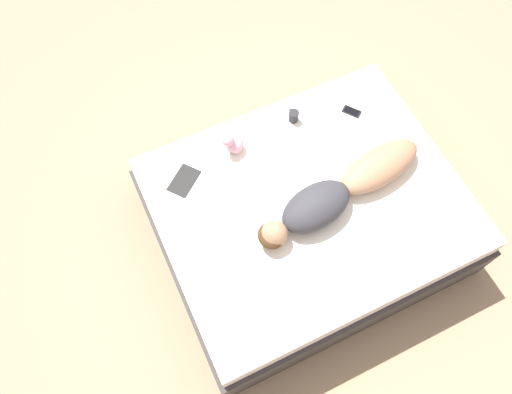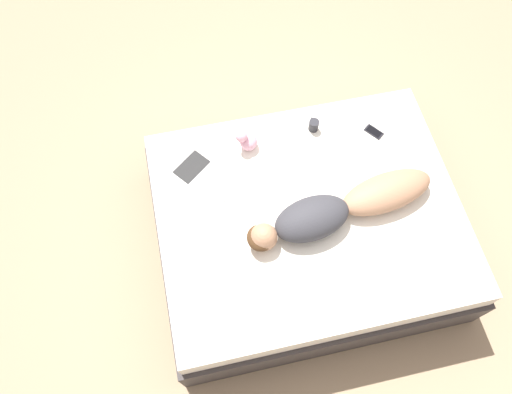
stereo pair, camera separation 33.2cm
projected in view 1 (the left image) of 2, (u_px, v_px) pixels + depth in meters
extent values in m
plane|color=#9E8466|center=(303.00, 232.00, 3.90)|extent=(12.00, 12.00, 0.00)
cube|color=#383333|center=(305.00, 222.00, 3.72)|extent=(1.71, 2.09, 0.40)
cube|color=silver|center=(309.00, 206.00, 3.46)|extent=(1.65, 2.03, 0.19)
ellipsoid|color=#A37556|center=(379.00, 166.00, 3.38)|extent=(0.36, 0.68, 0.18)
ellipsoid|color=#333338|center=(316.00, 206.00, 3.24)|extent=(0.37, 0.55, 0.21)
ellipsoid|color=#472D19|center=(271.00, 236.00, 3.16)|extent=(0.21, 0.20, 0.10)
sphere|color=#A37556|center=(274.00, 234.00, 3.17)|extent=(0.18, 0.18, 0.18)
cube|color=silver|center=(214.00, 194.00, 3.39)|extent=(0.39, 0.41, 0.01)
cube|color=silver|center=(184.00, 181.00, 3.43)|extent=(0.39, 0.41, 0.01)
cube|color=black|center=(184.00, 181.00, 3.43)|extent=(0.26, 0.28, 0.00)
cylinder|color=#232328|center=(294.00, 116.00, 3.62)|extent=(0.07, 0.07, 0.09)
cylinder|color=black|center=(294.00, 113.00, 3.59)|extent=(0.06, 0.06, 0.01)
torus|color=#232328|center=(291.00, 112.00, 3.64)|extent=(0.05, 0.01, 0.05)
cube|color=black|center=(352.00, 111.00, 3.69)|extent=(0.15, 0.13, 0.01)
cube|color=black|center=(352.00, 111.00, 3.68)|extent=(0.12, 0.11, 0.00)
ellipsoid|color=#DB9EB2|center=(235.00, 144.00, 3.50)|extent=(0.14, 0.12, 0.12)
sphere|color=#DB9EB2|center=(228.00, 140.00, 3.41)|extent=(0.08, 0.08, 0.08)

